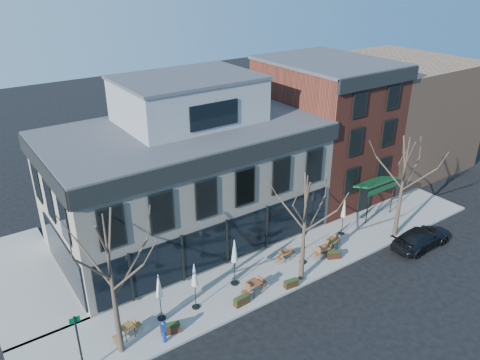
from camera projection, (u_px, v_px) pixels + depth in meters
ground at (227, 266)px, 30.61m from camera, size 120.00×120.00×0.00m
sidewalk_front at (286, 264)px, 30.66m from camera, size 33.50×4.70×0.15m
sidewalk_side at (24, 279)px, 29.21m from camera, size 4.50×12.00×0.15m
corner_building at (186, 174)px, 32.42m from camera, size 18.39×10.39×11.10m
red_brick_building at (324, 128)px, 38.67m from camera, size 8.20×11.78×11.18m
bg_building at (391, 112)px, 44.88m from camera, size 12.00×12.00×10.00m
tree_corner at (113, 285)px, 22.03m from camera, size 3.93×3.98×7.92m
tree_mid at (304, 228)px, 27.66m from camera, size 3.50×3.55×7.04m
tree_right at (402, 186)px, 32.23m from camera, size 3.72×3.77×7.48m
sign_pole at (79, 341)px, 21.68m from camera, size 0.50×0.10×3.40m
parked_sedan at (421, 238)px, 32.39m from camera, size 4.81×1.97×1.39m
call_box at (164, 331)px, 23.99m from camera, size 0.28×0.27×1.36m
cafe_set_0 at (127, 330)px, 24.40m from camera, size 1.73×0.78×0.89m
cafe_set_2 at (254, 287)px, 27.60m from camera, size 1.93×0.86×0.99m
cafe_set_3 at (286, 255)px, 30.80m from camera, size 1.56×0.66×0.81m
cafe_set_4 at (324, 251)px, 31.19m from camera, size 1.63×0.70×0.84m
cafe_set_5 at (332, 243)px, 31.92m from camera, size 1.83×0.87×0.94m
umbrella_0 at (159, 288)px, 24.98m from camera, size 0.47×0.47×2.95m
umbrella_1 at (194, 277)px, 25.82m from camera, size 0.48×0.48×2.99m
umbrella_2 at (234, 253)px, 27.74m from camera, size 0.50×0.50×3.15m
umbrella_3 at (305, 234)px, 29.79m from camera, size 0.49×0.49×3.08m
umbrella_4 at (344, 210)px, 33.09m from camera, size 0.44×0.44×2.78m
planter_0 at (170, 328)px, 24.78m from camera, size 1.09×0.66×0.57m
planter_1 at (242, 300)px, 26.85m from camera, size 0.98×0.44×0.54m
planter_2 at (291, 283)px, 28.32m from camera, size 0.93×0.48×0.50m
planter_3 at (334, 255)px, 31.07m from camera, size 1.01×0.73×0.53m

